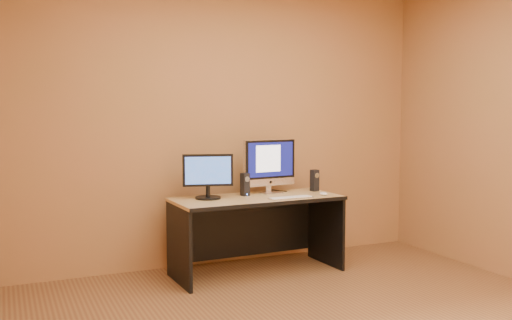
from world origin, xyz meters
name	(u,v)px	position (x,y,z in m)	size (l,w,h in m)	color
walls	(345,130)	(0.00, 0.00, 1.30)	(4.00, 4.00, 2.60)	#9A633E
desk	(257,235)	(0.09, 1.52, 0.34)	(1.45, 0.63, 0.67)	tan
imac	(271,166)	(0.30, 1.67, 0.92)	(0.52, 0.19, 0.50)	silver
second_monitor	(208,177)	(-0.32, 1.60, 0.86)	(0.44, 0.22, 0.38)	black
speaker_left	(245,184)	(0.03, 1.64, 0.77)	(0.06, 0.07, 0.20)	black
speaker_right	(315,180)	(0.74, 1.64, 0.77)	(0.06, 0.07, 0.20)	black
keyboard	(291,198)	(0.32, 1.32, 0.68)	(0.39, 0.11, 0.02)	silver
mouse	(324,194)	(0.67, 1.36, 0.69)	(0.05, 0.09, 0.03)	silver
cable_a	(278,191)	(0.43, 1.79, 0.67)	(0.01, 0.01, 0.20)	black
cable_b	(271,191)	(0.36, 1.80, 0.67)	(0.01, 0.01, 0.16)	black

